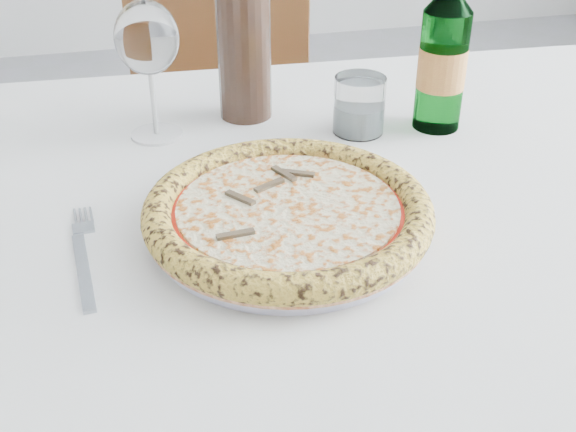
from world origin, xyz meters
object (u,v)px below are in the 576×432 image
wine_glass (147,41)px  pizza (288,211)px  dining_table (270,247)px  plate (288,225)px  tumbler (359,109)px  chair_far (213,107)px  beer_bottle (443,57)px  wine_bottle (243,27)px

wine_glass → pizza: bearing=-67.0°
dining_table → plate: plate is taller
plate → tumbler: 0.28m
plate → wine_glass: 0.34m
chair_far → beer_bottle: 0.78m
plate → tumbler: size_ratio=3.67×
pizza → wine_bottle: 0.35m
tumbler → beer_bottle: (0.11, -0.01, 0.07)m
wine_glass → beer_bottle: (0.40, -0.06, -0.03)m
dining_table → tumbler: tumbler is taller
pizza → tumbler: tumbler is taller
dining_table → wine_bottle: (0.01, 0.23, 0.22)m
tumbler → beer_bottle: size_ratio=0.31×
dining_table → wine_bottle: size_ratio=4.80×
chair_far → tumbler: size_ratio=11.49×
wine_glass → tumbler: wine_glass is taller
wine_glass → tumbler: 0.30m
beer_bottle → wine_bottle: wine_bottle is taller
dining_table → tumbler: bearing=39.7°
tumbler → beer_bottle: bearing=-4.6°
tumbler → wine_glass: bearing=169.1°
plate → wine_bottle: size_ratio=0.94×
tumbler → wine_bottle: size_ratio=0.26×
chair_far → wine_bottle: wine_bottle is taller
dining_table → pizza: bearing=-90.0°
beer_bottle → wine_bottle: 0.28m
chair_far → pizza: (-0.04, -0.89, 0.25)m
pizza → tumbler: bearing=55.6°
dining_table → wine_glass: wine_glass is taller
plate → beer_bottle: bearing=39.1°
beer_bottle → plate: bearing=-140.9°
dining_table → beer_bottle: bearing=24.2°
chair_far → pizza: 0.93m
plate → pizza: (-0.00, 0.00, 0.02)m
chair_far → wine_glass: size_ratio=4.88×
tumbler → wine_bottle: 0.20m
plate → beer_bottle: (0.27, 0.22, 0.10)m
wine_glass → dining_table: bearing=-56.9°
wine_glass → wine_bottle: size_ratio=0.61×
dining_table → plate: size_ratio=5.08×
tumbler → wine_bottle: bearing=146.7°
plate → chair_far: bearing=87.7°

